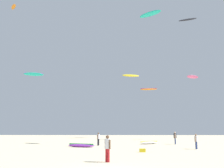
# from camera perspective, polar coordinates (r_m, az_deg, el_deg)

# --- Properties ---
(person_foreground) EXTENTS (0.43, 0.47, 1.78)m
(person_foreground) POSITION_cam_1_polar(r_m,az_deg,el_deg) (17.28, -1.04, -14.21)
(person_foreground) COLOR #B21E23
(person_foreground) RESTS_ON ground
(person_midground) EXTENTS (0.37, 0.50, 1.64)m
(person_midground) POSITION_cam_1_polar(r_m,az_deg,el_deg) (32.48, -3.18, -12.33)
(person_midground) COLOR black
(person_midground) RESTS_ON ground
(person_left) EXTENTS (0.36, 0.44, 1.59)m
(person_left) POSITION_cam_1_polar(r_m,az_deg,el_deg) (28.62, 18.87, -12.20)
(person_left) COLOR navy
(person_left) RESTS_ON ground
(person_right) EXTENTS (0.38, 0.55, 1.69)m
(person_right) POSITION_cam_1_polar(r_m,az_deg,el_deg) (35.62, 14.37, -11.77)
(person_right) COLOR navy
(person_right) RESTS_ON ground
(kite_grounded_near) EXTENTS (3.52, 2.03, 0.44)m
(kite_grounded_near) POSITION_cam_1_polar(r_m,az_deg,el_deg) (30.11, -7.14, -13.91)
(kite_grounded_near) COLOR purple
(kite_grounded_near) RESTS_ON ground
(kite_grounded_mid) EXTENTS (3.19, 2.52, 0.39)m
(kite_grounded_mid) POSITION_cam_1_polar(r_m,az_deg,el_deg) (35.62, 8.57, -13.26)
(kite_grounded_mid) COLOR white
(kite_grounded_mid) RESTS_ON ground
(gear_bag) EXTENTS (0.56, 0.36, 0.32)m
(gear_bag) POSITION_cam_1_polar(r_m,az_deg,el_deg) (24.20, 7.06, -14.99)
(gear_bag) COLOR yellow
(gear_bag) RESTS_ON ground
(kite_aloft_0) EXTENTS (3.48, 3.08, 0.53)m
(kite_aloft_0) POSITION_cam_1_polar(r_m,az_deg,el_deg) (38.64, 8.81, 15.72)
(kite_aloft_0) COLOR #19B29E
(kite_aloft_1) EXTENTS (3.82, 2.04, 0.71)m
(kite_aloft_1) POSITION_cam_1_polar(r_m,az_deg,el_deg) (49.42, -17.65, 2.18)
(kite_aloft_1) COLOR #19B29E
(kite_aloft_2) EXTENTS (3.97, 1.86, 0.87)m
(kite_aloft_2) POSITION_cam_1_polar(r_m,az_deg,el_deg) (53.84, 4.36, 1.97)
(kite_aloft_2) COLOR yellow
(kite_aloft_3) EXTENTS (2.91, 2.08, 0.68)m
(kite_aloft_3) POSITION_cam_1_polar(r_m,az_deg,el_deg) (49.52, 18.15, 1.59)
(kite_aloft_3) COLOR #E5598C
(kite_aloft_4) EXTENTS (3.39, 1.28, 0.44)m
(kite_aloft_4) POSITION_cam_1_polar(r_m,az_deg,el_deg) (48.15, 8.46, -1.19)
(kite_aloft_4) COLOR orange
(kite_aloft_5) EXTENTS (2.06, 2.70, 0.36)m
(kite_aloft_5) POSITION_cam_1_polar(r_m,az_deg,el_deg) (57.69, -21.81, 16.24)
(kite_aloft_5) COLOR orange
(kite_aloft_6) EXTENTS (4.26, 2.60, 0.97)m
(kite_aloft_6) POSITION_cam_1_polar(r_m,az_deg,el_deg) (61.46, 17.07, 14.06)
(kite_aloft_6) COLOR #2D2D33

